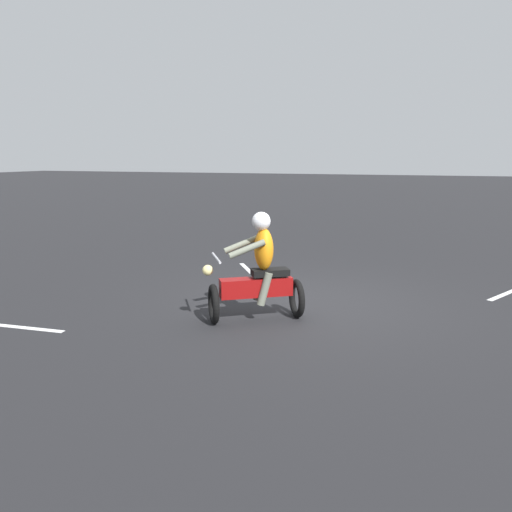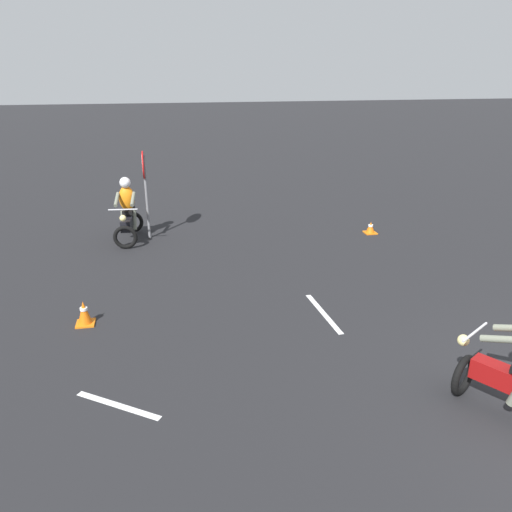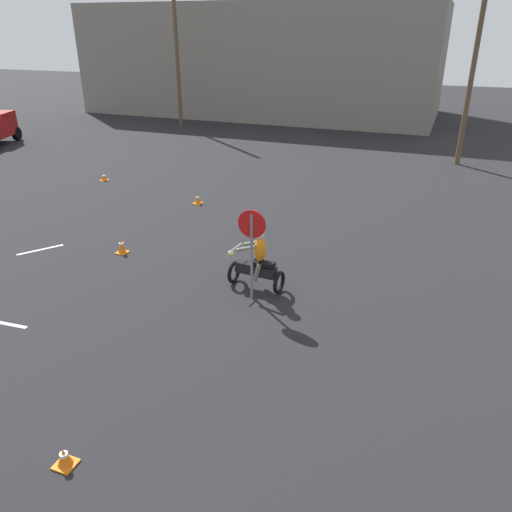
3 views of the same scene
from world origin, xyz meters
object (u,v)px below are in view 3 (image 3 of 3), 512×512
traffic_cone_mid_center (122,246)px  utility_pole_far (177,49)px  traffic_cone_near_left (198,199)px  traffic_cone_near_right (64,458)px  stop_sign (252,237)px  traffic_cone_mid_left (104,177)px  motorcycle_rider_background (257,262)px  utility_pole_near (470,85)px

traffic_cone_mid_center → utility_pole_far: size_ratio=0.05×
traffic_cone_near_left → traffic_cone_near_right: 12.54m
stop_sign → traffic_cone_near_right: 6.17m
utility_pole_far → traffic_cone_near_left: bearing=-58.8°
traffic_cone_near_left → utility_pole_far: size_ratio=0.04×
traffic_cone_near_left → traffic_cone_mid_left: bearing=165.9°
motorcycle_rider_background → utility_pole_far: (-13.13, 19.67, 4.13)m
traffic_cone_mid_center → utility_pole_far: bearing=114.2°
stop_sign → utility_pole_far: bearing=123.2°
stop_sign → traffic_cone_near_left: stop_sign is taller
traffic_cone_near_left → utility_pole_near: utility_pole_near is taller
traffic_cone_near_left → utility_pole_near: bearing=47.8°
stop_sign → traffic_cone_near_right: bearing=-97.0°
traffic_cone_near_left → utility_pole_near: 14.01m
motorcycle_rider_background → traffic_cone_near_left: size_ratio=4.49×
motorcycle_rider_background → utility_pole_far: size_ratio=0.17×
traffic_cone_mid_center → traffic_cone_near_right: bearing=-61.1°
motorcycle_rider_background → stop_sign: 1.04m
traffic_cone_mid_center → utility_pole_near: 17.84m
traffic_cone_near_left → utility_pole_near: (9.11, 10.04, 3.52)m
motorcycle_rider_background → traffic_cone_mid_center: bearing=88.0°
traffic_cone_near_left → traffic_cone_mid_center: bearing=-90.0°
utility_pole_far → motorcycle_rider_background: bearing=-56.3°
traffic_cone_mid_left → stop_sign: bearing=-36.4°
stop_sign → motorcycle_rider_background: bearing=96.1°
traffic_cone_near_right → traffic_cone_mid_center: size_ratio=0.72×
traffic_cone_mid_left → motorcycle_rider_background: bearing=-34.7°
traffic_cone_near_right → traffic_cone_mid_left: traffic_cone_near_right is taller
traffic_cone_mid_left → utility_pole_far: bearing=104.4°
motorcycle_rider_background → traffic_cone_near_right: bearing=179.3°
traffic_cone_near_right → traffic_cone_mid_left: bearing=124.7°
traffic_cone_near_right → traffic_cone_mid_center: 8.02m
traffic_cone_mid_left → utility_pole_near: size_ratio=0.04×
motorcycle_rider_background → stop_sign: stop_sign is taller
traffic_cone_near_right → traffic_cone_mid_left: (-9.16, 13.25, -0.00)m
stop_sign → traffic_cone_mid_left: (-9.89, 7.31, -1.48)m
motorcycle_rider_background → traffic_cone_near_left: 7.15m
traffic_cone_near_right → utility_pole_far: (-12.45, 26.11, 4.71)m
stop_sign → traffic_cone_mid_left: 12.39m
traffic_cone_mid_center → motorcycle_rider_background: bearing=-7.3°
traffic_cone_near_left → traffic_cone_mid_center: (-0.00, -4.90, 0.04)m
motorcycle_rider_background → traffic_cone_near_right: 6.50m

